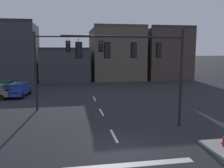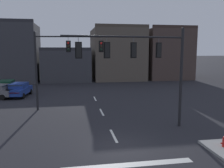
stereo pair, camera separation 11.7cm
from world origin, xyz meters
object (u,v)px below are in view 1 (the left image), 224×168
at_px(fire_hydrant, 224,143).
at_px(car_lot_farside, 5,87).
at_px(car_lot_nearside, 19,89).
at_px(signal_mast_near_side, 143,58).
at_px(signal_mast_far_side, 60,57).

bearing_deg(fire_hydrant, car_lot_farside, 128.50).
bearing_deg(car_lot_nearside, car_lot_farside, 128.73).
distance_m(car_lot_farside, fire_hydrant, 26.26).
xyz_separation_m(signal_mast_near_side, car_lot_nearside, (-10.76, 13.87, -4.01)).
distance_m(signal_mast_near_side, car_lot_nearside, 18.01).
distance_m(signal_mast_far_side, fire_hydrant, 14.74).
distance_m(signal_mast_far_side, car_lot_farside, 12.88).
xyz_separation_m(car_lot_nearside, fire_hydrant, (14.23, -17.91, -0.53)).
xyz_separation_m(signal_mast_near_side, car_lot_farside, (-12.88, 16.51, -4.01)).
relative_size(signal_mast_far_side, car_lot_farside, 1.70).
distance_m(signal_mast_near_side, fire_hydrant, 7.00).
height_order(signal_mast_far_side, fire_hydrant, signal_mast_far_side).
xyz_separation_m(car_lot_nearside, car_lot_farside, (-2.12, 2.64, 0.00)).
xyz_separation_m(signal_mast_far_side, car_lot_farside, (-7.24, 9.87, -3.99)).
height_order(signal_mast_near_side, car_lot_farside, signal_mast_near_side).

